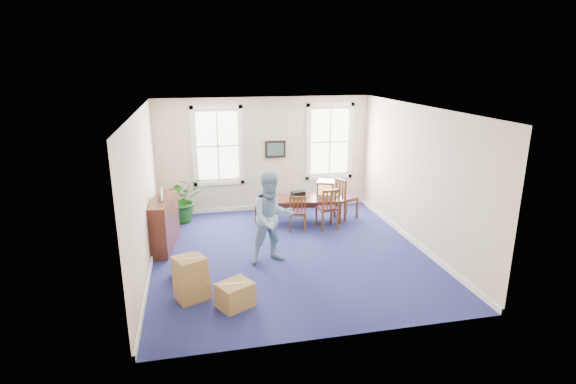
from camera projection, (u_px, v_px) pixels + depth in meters
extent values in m
plane|color=navy|center=(289.00, 253.00, 10.03)|extent=(6.50, 6.50, 0.00)
plane|color=white|center=(289.00, 109.00, 9.13)|extent=(6.50, 6.50, 0.00)
plane|color=beige|center=(265.00, 155.00, 12.63)|extent=(6.50, 0.00, 6.50)
plane|color=beige|center=(337.00, 242.00, 6.53)|extent=(6.50, 0.00, 6.50)
plane|color=beige|center=(143.00, 193.00, 8.97)|extent=(0.00, 6.50, 6.50)
plane|color=beige|center=(418.00, 177.00, 10.19)|extent=(0.00, 6.50, 6.50)
cube|color=white|center=(266.00, 207.00, 13.03)|extent=(6.00, 0.04, 0.12)
cube|color=white|center=(151.00, 263.00, 9.41)|extent=(0.04, 6.50, 0.12)
cube|color=white|center=(412.00, 240.00, 10.62)|extent=(0.04, 6.50, 0.12)
cube|color=white|center=(336.00, 195.00, 12.08)|extent=(0.18, 0.21, 0.04)
cube|color=black|center=(298.00, 194.00, 11.90)|extent=(0.39, 0.30, 0.17)
imported|color=#87B0D0|center=(272.00, 218.00, 9.36)|extent=(1.07, 0.89, 1.97)
cube|color=#4B2118|center=(163.00, 222.00, 10.20)|extent=(0.66, 1.59, 1.21)
imported|color=#154A15|center=(182.00, 199.00, 11.88)|extent=(1.29, 1.18, 1.22)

